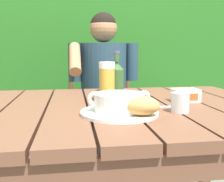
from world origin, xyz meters
The scene contains 13 objects.
dining_table centered at (0.00, 0.00, 0.65)m, with size 1.49×0.98×0.73m.
hedge_backdrop centered at (-0.01, 1.68, 0.87)m, with size 3.57×0.77×2.08m.
chair_near_diner centered at (0.08, 0.93, 0.48)m, with size 0.50×0.42×0.97m.
person_eating centered at (0.07, 0.73, 0.71)m, with size 0.48×0.47×1.21m.
serving_plate centered at (0.02, -0.17, 0.73)m, with size 0.28×0.28×0.01m.
soup_bowl centered at (0.02, -0.17, 0.77)m, with size 0.23×0.18×0.07m.
bread_roll centered at (0.09, -0.24, 0.77)m, with size 0.15×0.13×0.06m.
beer_glass centered at (0.01, 0.07, 0.82)m, with size 0.07×0.07×0.18m.
beer_bottle centered at (0.06, 0.12, 0.82)m, with size 0.07×0.07×0.23m.
water_glass_small centered at (0.25, -0.17, 0.76)m, with size 0.07×0.07×0.07m.
butter_tub centered at (0.36, 0.03, 0.76)m, with size 0.11×0.09×0.06m.
table_knife centered at (0.18, -0.08, 0.73)m, with size 0.17×0.02×0.01m.
diner_bowl centered at (0.08, 0.39, 0.75)m, with size 0.14×0.14×0.05m.
Camera 1 is at (-0.14, -1.10, 0.96)m, focal length 43.04 mm.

